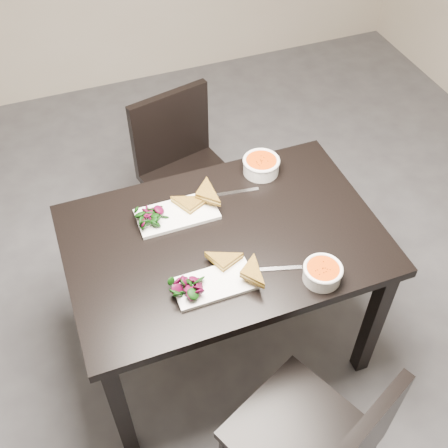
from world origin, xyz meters
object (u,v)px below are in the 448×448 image
table (224,253)px  soup_bowl_near (322,272)px  soup_bowl_far (261,165)px  plate_far (177,214)px  chair_far (184,166)px  chair_near (319,445)px  plate_near (214,284)px

table → soup_bowl_near: soup_bowl_near is taller
soup_bowl_near → table: bearing=129.4°
table → soup_bowl_near: bearing=-50.6°
soup_bowl_far → plate_far: bearing=-163.4°
table → chair_far: chair_far is taller
soup_bowl_near → soup_bowl_far: 0.60m
soup_bowl_far → chair_near: bearing=-102.0°
plate_far → chair_near: bearing=-78.5°
soup_bowl_near → plate_far: 0.62m
chair_near → soup_bowl_near: chair_near is taller
plate_near → plate_far: bearing=93.3°
table → plate_near: size_ratio=4.17×
plate_far → table: bearing=-51.4°
plate_far → soup_bowl_far: soup_bowl_far is taller
chair_near → plate_near: size_ratio=2.96×
chair_far → soup_bowl_near: size_ratio=6.02×
chair_near → plate_far: (-0.19, 0.93, 0.27)m
plate_far → soup_bowl_far: size_ratio=2.01×
table → soup_bowl_near: (0.25, -0.31, 0.13)m
plate_near → chair_near: bearing=-73.2°
table → plate_far: size_ratio=3.79×
plate_near → soup_bowl_near: soup_bowl_near is taller
plate_far → soup_bowl_far: (0.41, 0.12, 0.03)m
chair_far → plate_far: (-0.20, -0.57, 0.27)m
soup_bowl_near → soup_bowl_far: (0.02, 0.60, 0.00)m
soup_bowl_far → plate_near: bearing=-128.3°
table → plate_near: 0.26m
chair_near → soup_bowl_far: bearing=53.4°
plate_far → soup_bowl_far: 0.43m
plate_far → plate_near: bearing=-86.7°
plate_near → soup_bowl_far: soup_bowl_far is taller
chair_near → table: bearing=69.5°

